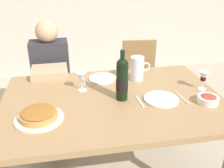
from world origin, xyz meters
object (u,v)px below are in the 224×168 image
(water_pitcher, at_px, (137,70))
(chair_right, at_px, (140,77))
(dining_table, at_px, (113,110))
(wine_glass_right_diner, at_px, (203,77))
(dinner_plate_right_setting, at_px, (161,99))
(chair_left, at_px, (53,84))
(wine_bottle, at_px, (122,79))
(wine_glass_left_diner, at_px, (82,78))
(baked_tart, at_px, (39,115))
(dinner_plate_left_setting, at_px, (102,78))
(diner_left, at_px, (52,83))
(salad_bowl, at_px, (208,99))

(water_pitcher, relative_size, chair_right, 0.22)
(dining_table, bearing_deg, wine_glass_right_diner, 2.12)
(dinner_plate_right_setting, xyz_separation_m, chair_left, (-0.77, 0.96, -0.27))
(wine_glass_right_diner, relative_size, dinner_plate_right_setting, 0.59)
(wine_bottle, height_order, chair_right, wine_bottle)
(wine_glass_left_diner, height_order, wine_glass_right_diner, same)
(water_pitcher, relative_size, wine_glass_right_diner, 1.38)
(baked_tart, xyz_separation_m, dinner_plate_left_setting, (0.45, 0.51, -0.02))
(dinner_plate_right_setting, distance_m, diner_left, 1.07)
(water_pitcher, xyz_separation_m, diner_left, (-0.69, 0.38, -0.23))
(salad_bowl, bearing_deg, wine_glass_right_diner, 72.49)
(diner_left, xyz_separation_m, chair_right, (0.90, 0.24, -0.12))
(baked_tart, xyz_separation_m, diner_left, (0.03, 0.82, -0.17))
(wine_bottle, bearing_deg, chair_right, 66.24)
(salad_bowl, xyz_separation_m, wine_glass_left_diner, (-0.80, 0.33, 0.07))
(dining_table, height_order, dinner_plate_left_setting, dinner_plate_left_setting)
(dining_table, bearing_deg, baked_tart, -160.04)
(baked_tart, height_order, chair_right, chair_right)
(chair_left, xyz_separation_m, chair_right, (0.91, 0.01, 0.00))
(diner_left, bearing_deg, water_pitcher, 149.32)
(water_pitcher, xyz_separation_m, dinner_plate_left_setting, (-0.27, 0.06, -0.08))
(salad_bowl, distance_m, diner_left, 1.35)
(diner_left, distance_m, chair_right, 0.94)
(baked_tart, relative_size, dinner_plate_right_setting, 1.22)
(wine_glass_right_diner, relative_size, chair_right, 0.16)
(wine_glass_left_diner, distance_m, dinner_plate_right_setting, 0.58)
(chair_right, bearing_deg, wine_glass_left_diner, 53.80)
(wine_glass_right_diner, bearing_deg, wine_glass_left_diner, 171.11)
(dining_table, height_order, water_pitcher, water_pitcher)
(wine_bottle, distance_m, water_pitcher, 0.35)
(chair_left, bearing_deg, diner_left, 89.69)
(salad_bowl, height_order, diner_left, diner_left)
(water_pitcher, bearing_deg, diner_left, 151.18)
(water_pitcher, height_order, diner_left, diner_left)
(baked_tart, xyz_separation_m, wine_glass_left_diner, (0.28, 0.33, 0.07))
(wine_bottle, relative_size, water_pitcher, 1.82)
(dining_table, relative_size, water_pitcher, 7.89)
(wine_bottle, height_order, wine_glass_left_diner, wine_bottle)
(chair_left, bearing_deg, wine_glass_right_diner, 140.58)
(dining_table, height_order, salad_bowl, salad_bowl)
(water_pitcher, distance_m, chair_left, 0.99)
(baked_tart, height_order, wine_glass_left_diner, wine_glass_left_diner)
(chair_left, bearing_deg, dinner_plate_right_setting, 126.77)
(chair_left, bearing_deg, baked_tart, 86.89)
(wine_glass_right_diner, relative_size, diner_left, 0.12)
(baked_tart, xyz_separation_m, salad_bowl, (1.08, 0.00, 0.00))
(dining_table, bearing_deg, diner_left, 124.47)
(dining_table, distance_m, chair_left, 1.01)
(chair_right, bearing_deg, wine_glass_right_diner, 109.29)
(salad_bowl, xyz_separation_m, wine_glass_right_diner, (0.06, 0.20, 0.07))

